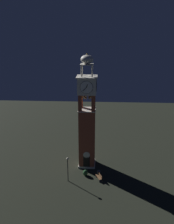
% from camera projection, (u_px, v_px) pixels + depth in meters
% --- Properties ---
extents(ground, '(80.00, 80.00, 0.00)m').
position_uv_depth(ground, '(87.00, 164.00, 40.55)').
color(ground, black).
extents(clock_tower, '(3.20, 3.20, 18.73)m').
position_uv_depth(clock_tower, '(87.00, 122.00, 38.09)').
color(clock_tower, brown).
rests_on(clock_tower, ground).
extents(park_bench, '(1.01, 1.65, 0.95)m').
position_uv_depth(park_bench, '(99.00, 177.00, 36.22)').
color(park_bench, brown).
rests_on(park_bench, ground).
extents(lamp_post, '(0.36, 0.36, 4.02)m').
position_uv_depth(lamp_post, '(68.00, 165.00, 35.10)').
color(lamp_post, black).
rests_on(lamp_post, ground).
extents(trash_bin, '(0.52, 0.52, 0.80)m').
position_uv_depth(trash_bin, '(99.00, 173.00, 37.31)').
color(trash_bin, '#4C4C51').
rests_on(trash_bin, ground).
extents(shrub_near_entry, '(0.79, 0.79, 0.99)m').
position_uv_depth(shrub_near_entry, '(85.00, 173.00, 37.22)').
color(shrub_near_entry, '#234C28').
rests_on(shrub_near_entry, ground).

